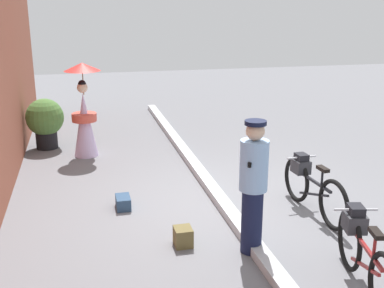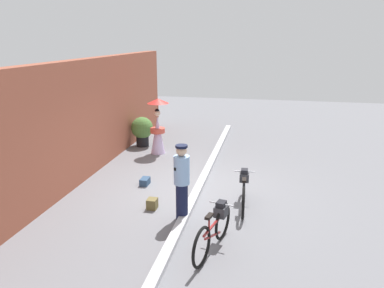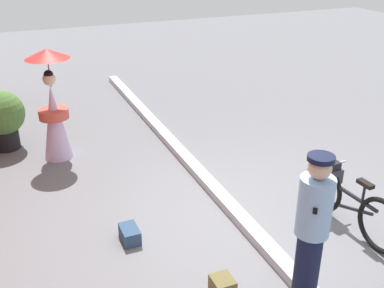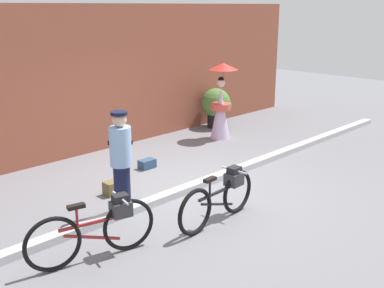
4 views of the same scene
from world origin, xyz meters
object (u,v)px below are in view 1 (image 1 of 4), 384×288
bicycle_near_officer (311,185)px  backpack_on_pavement (184,236)px  person_with_parasol (84,112)px  person_officer (253,184)px  backpack_spare (124,202)px  potted_plant_by_door (46,120)px  bicycle_far_side (363,252)px

bicycle_near_officer → backpack_on_pavement: bearing=105.6°
person_with_parasol → bicycle_near_officer: bearing=-138.4°
person_officer → person_with_parasol: size_ratio=0.90×
person_officer → backpack_on_pavement: bearing=66.5°
backpack_on_pavement → backpack_spare: bearing=25.4°
bicycle_near_officer → person_officer: bearing=125.8°
person_with_parasol → potted_plant_by_door: (0.73, 0.79, -0.29)m
backpack_on_pavement → backpack_spare: (1.33, 0.63, -0.03)m
person_officer → potted_plant_by_door: (5.19, 2.69, -0.29)m
bicycle_near_officer → bicycle_far_side: 1.99m
person_officer → bicycle_near_officer: bearing=-54.2°
person_officer → potted_plant_by_door: person_officer is taller
backpack_on_pavement → backpack_spare: backpack_on_pavement is taller
bicycle_near_officer → bicycle_far_side: bicycle_far_side is taller
person_with_parasol → potted_plant_by_door: bearing=47.4°
backpack_on_pavement → bicycle_far_side: bearing=-129.9°
bicycle_near_officer → person_with_parasol: bearing=41.6°
bicycle_far_side → person_with_parasol: bearing=26.6°
bicycle_near_officer → person_officer: 1.62m
potted_plant_by_door → backpack_spare: potted_plant_by_door is taller
bicycle_far_side → potted_plant_by_door: 7.17m
bicycle_far_side → potted_plant_by_door: size_ratio=1.61×
person_officer → bicycle_far_side: bearing=-140.2°
person_with_parasol → backpack_spare: size_ratio=5.53×
potted_plant_by_door → person_officer: bearing=-152.6°
backpack_spare → person_with_parasol: bearing=9.7°
person_with_parasol → potted_plant_by_door: 1.12m
backpack_spare → potted_plant_by_door: bearing=19.9°
bicycle_far_side → backpack_on_pavement: size_ratio=7.02×
bicycle_near_officer → person_with_parasol: (3.55, 3.15, 0.48)m
bicycle_far_side → person_officer: person_officer is taller
bicycle_near_officer → bicycle_far_side: (-1.95, 0.40, 0.02)m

